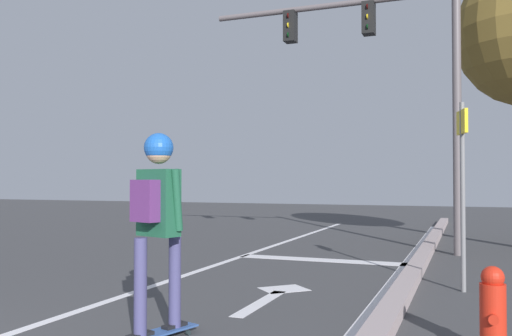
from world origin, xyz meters
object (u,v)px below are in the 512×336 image
object	(u,v)px
skater	(157,204)
fire_hydrant	(493,311)
skateboard	(158,333)
traffic_signal_mast	(385,59)
street_sign_post	(463,168)

from	to	relation	value
skater	fire_hydrant	bearing A→B (deg)	13.06
skateboard	skater	xyz separation A→B (m)	(-0.00, -0.01, 1.12)
traffic_signal_mast	street_sign_post	distance (m)	4.40
skateboard	street_sign_post	distance (m)	4.27
skateboard	street_sign_post	size ratio (longest dim) A/B	0.35
skater	street_sign_post	distance (m)	4.04
street_sign_post	fire_hydrant	bearing A→B (deg)	-84.68
skater	street_sign_post	world-z (taller)	street_sign_post
skater	traffic_signal_mast	size ratio (longest dim) A/B	0.33
street_sign_post	traffic_signal_mast	bearing A→B (deg)	112.23
skater	fire_hydrant	distance (m)	2.90
skater	traffic_signal_mast	bearing A→B (deg)	81.19
skateboard	fire_hydrant	world-z (taller)	fire_hydrant
traffic_signal_mast	fire_hydrant	xyz separation A→B (m)	(1.67, -6.05, -3.43)
skateboard	skater	size ratio (longest dim) A/B	0.47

